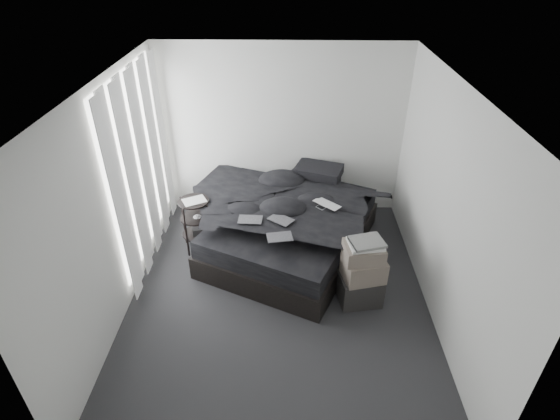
{
  "coord_description": "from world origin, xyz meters",
  "views": [
    {
      "loc": [
        0.11,
        -4.0,
        3.8
      ],
      "look_at": [
        0.0,
        0.8,
        0.75
      ],
      "focal_mm": 28.0,
      "sensor_mm": 36.0,
      "label": 1
    }
  ],
  "objects_px": {
    "laptop": "(325,200)",
    "box_lower": "(360,289)",
    "bed": "(291,238)",
    "side_stand": "(196,225)"
  },
  "relations": [
    {
      "from": "side_stand",
      "to": "box_lower",
      "type": "height_order",
      "value": "side_stand"
    },
    {
      "from": "bed",
      "to": "box_lower",
      "type": "distance_m",
      "value": 1.33
    },
    {
      "from": "bed",
      "to": "side_stand",
      "type": "bearing_deg",
      "value": -154.39
    },
    {
      "from": "bed",
      "to": "side_stand",
      "type": "distance_m",
      "value": 1.34
    },
    {
      "from": "laptop",
      "to": "box_lower",
      "type": "height_order",
      "value": "laptop"
    },
    {
      "from": "laptop",
      "to": "box_lower",
      "type": "relative_size",
      "value": 0.77
    },
    {
      "from": "bed",
      "to": "side_stand",
      "type": "relative_size",
      "value": 3.09
    },
    {
      "from": "side_stand",
      "to": "box_lower",
      "type": "xyz_separation_m",
      "value": [
        2.15,
        -1.02,
        -0.2
      ]
    },
    {
      "from": "laptop",
      "to": "side_stand",
      "type": "xyz_separation_m",
      "value": [
        -1.74,
        0.11,
        -0.48
      ]
    },
    {
      "from": "laptop",
      "to": "side_stand",
      "type": "bearing_deg",
      "value": -140.89
    }
  ]
}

